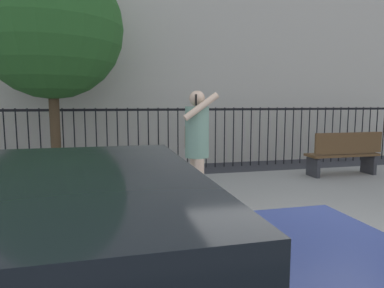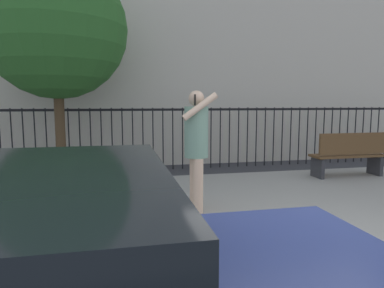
{
  "view_description": "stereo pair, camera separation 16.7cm",
  "coord_description": "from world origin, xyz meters",
  "views": [
    {
      "loc": [
        -2.14,
        -2.74,
        1.72
      ],
      "look_at": [
        -0.91,
        2.25,
        1.1
      ],
      "focal_mm": 31.89,
      "sensor_mm": 36.0,
      "label": 1
    },
    {
      "loc": [
        -1.97,
        -2.77,
        1.72
      ],
      "look_at": [
        -0.91,
        2.25,
        1.1
      ],
      "focal_mm": 31.89,
      "sensor_mm": 36.0,
      "label": 2
    }
  ],
  "objects": [
    {
      "name": "street_tree_near",
      "position": [
        -3.24,
        5.0,
        3.27
      ],
      "size": [
        2.97,
        2.97,
        4.77
      ],
      "color": "#4C3823",
      "rests_on": "ground"
    },
    {
      "name": "pedestrian_on_phone",
      "position": [
        -0.91,
        1.98,
        1.17
      ],
      "size": [
        0.51,
        0.65,
        1.75
      ],
      "color": "beige",
      "rests_on": "sidewalk"
    },
    {
      "name": "iron_fence",
      "position": [
        0.0,
        5.9,
        1.02
      ],
      "size": [
        12.03,
        0.04,
        1.6
      ],
      "color": "black",
      "rests_on": "ground"
    },
    {
      "name": "street_bench",
      "position": [
        2.8,
        3.53,
        0.65
      ],
      "size": [
        1.6,
        0.45,
        0.95
      ],
      "color": "brown",
      "rests_on": "sidewalk"
    },
    {
      "name": "sidewalk",
      "position": [
        0.0,
        2.2,
        0.07
      ],
      "size": [
        28.0,
        4.4,
        0.15
      ],
      "primitive_type": "cube",
      "color": "gray",
      "rests_on": "ground"
    },
    {
      "name": "ground_plane",
      "position": [
        0.0,
        0.0,
        0.0
      ],
      "size": [
        60.0,
        60.0,
        0.0
      ],
      "primitive_type": "plane",
      "color": "#333338"
    }
  ]
}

